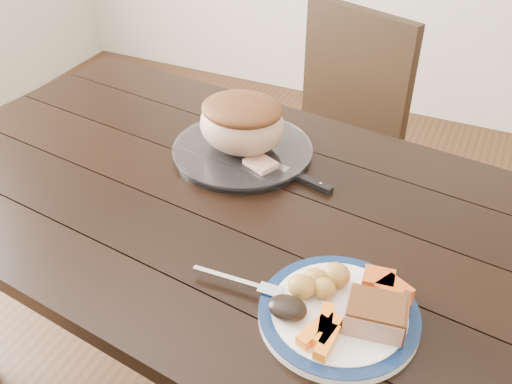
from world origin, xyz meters
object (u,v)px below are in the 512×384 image
at_px(fork, 244,283).
at_px(roast_joint, 242,125).
at_px(dinner_plate, 339,315).
at_px(chair_far, 331,134).
at_px(serving_platter, 243,152).
at_px(dining_table, 229,228).
at_px(pork_slice, 375,315).
at_px(carving_knife, 296,176).

distance_m(fork, roast_joint, 0.47).
bearing_deg(roast_joint, dinner_plate, -46.65).
xyz_separation_m(chair_far, serving_platter, (-0.06, -0.56, 0.23)).
height_order(dining_table, fork, fork).
relative_size(dinner_plate, roast_joint, 1.33).
bearing_deg(dinner_plate, chair_far, 108.50).
bearing_deg(pork_slice, dining_table, 149.00).
height_order(chair_far, pork_slice, chair_far).
height_order(dining_table, chair_far, chair_far).
relative_size(dining_table, chair_far, 1.83).
distance_m(dining_table, serving_platter, 0.20).
distance_m(chair_far, carving_knife, 0.65).
distance_m(dining_table, fork, 0.32).
distance_m(dining_table, chair_far, 0.75).
relative_size(dining_table, roast_joint, 8.01).
relative_size(pork_slice, fork, 0.55).
bearing_deg(chair_far, dinner_plate, 128.55).
xyz_separation_m(serving_platter, fork, (0.21, -0.42, 0.01)).
bearing_deg(carving_knife, dining_table, -117.08).
xyz_separation_m(dining_table, pork_slice, (0.40, -0.24, 0.13)).
distance_m(serving_platter, fork, 0.47).
bearing_deg(carving_knife, roast_joint, 179.55).
xyz_separation_m(fork, roast_joint, (-0.21, 0.42, 0.07)).
bearing_deg(serving_platter, fork, -63.81).
relative_size(chair_far, fork, 5.22).
height_order(chair_far, roast_joint, chair_far).
distance_m(pork_slice, fork, 0.24).
xyz_separation_m(chair_far, dinner_plate, (0.32, -0.97, 0.23)).
distance_m(dinner_plate, fork, 0.18).
relative_size(pork_slice, carving_knife, 0.31).
xyz_separation_m(dining_table, chair_far, (0.02, 0.73, -0.13)).
height_order(serving_platter, roast_joint, roast_joint).
bearing_deg(dining_table, roast_joint, 104.91).
xyz_separation_m(dining_table, dinner_plate, (0.34, -0.24, 0.10)).
height_order(chair_far, dinner_plate, chair_far).
xyz_separation_m(dining_table, carving_knife, (0.11, 0.13, 0.10)).
xyz_separation_m(serving_platter, carving_knife, (0.16, -0.04, -0.00)).
height_order(dinner_plate, carving_knife, dinner_plate).
height_order(pork_slice, fork, pork_slice).
xyz_separation_m(dinner_plate, carving_knife, (-0.23, 0.37, -0.00)).
bearing_deg(dining_table, fork, -57.03).
distance_m(serving_platter, roast_joint, 0.08).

